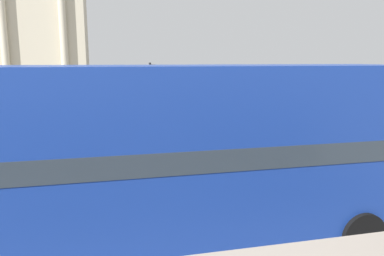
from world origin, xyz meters
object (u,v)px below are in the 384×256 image
(traffic_light_far, at_px, (190,90))
(pedestrian_black, at_px, (39,99))
(double_decker_bus, at_px, (160,152))
(traffic_light_near, at_px, (312,117))
(car_silver, at_px, (68,129))
(traffic_light_mid, at_px, (152,91))
(car_white, at_px, (76,106))

(traffic_light_far, xyz_separation_m, pedestrian_black, (-11.66, 7.47, -1.18))
(double_decker_bus, height_order, traffic_light_near, double_decker_bus)
(double_decker_bus, relative_size, car_silver, 2.71)
(double_decker_bus, bearing_deg, traffic_light_near, 33.98)
(traffic_light_mid, xyz_separation_m, traffic_light_far, (3.74, 7.17, -0.55))
(traffic_light_mid, bearing_deg, traffic_light_far, 62.46)
(car_silver, xyz_separation_m, car_white, (-0.23, 10.37, 0.00))
(traffic_light_near, xyz_separation_m, traffic_light_far, (-1.20, 14.53, -0.10))
(traffic_light_mid, xyz_separation_m, pedestrian_black, (-7.92, 14.64, -1.73))
(double_decker_bus, bearing_deg, traffic_light_mid, 82.88)
(double_decker_bus, xyz_separation_m, traffic_light_far, (5.07, 18.85, -0.19))
(double_decker_bus, xyz_separation_m, traffic_light_mid, (1.33, 11.69, 0.36))
(car_silver, bearing_deg, pedestrian_black, 16.10)
(traffic_light_near, distance_m, car_silver, 12.62)
(traffic_light_mid, height_order, traffic_light_far, traffic_light_mid)
(double_decker_bus, relative_size, traffic_light_far, 3.45)
(car_silver, height_order, car_white, same)
(traffic_light_near, xyz_separation_m, car_silver, (-9.31, 8.37, -1.57))
(pedestrian_black, bearing_deg, car_silver, 96.64)
(double_decker_bus, distance_m, traffic_light_mid, 11.77)
(traffic_light_mid, bearing_deg, pedestrian_black, 118.42)
(traffic_light_mid, bearing_deg, double_decker_bus, -96.51)
(car_silver, bearing_deg, traffic_light_far, -51.26)
(traffic_light_near, xyz_separation_m, pedestrian_black, (-12.86, 22.00, -1.28))
(traffic_light_mid, xyz_separation_m, car_white, (-4.61, 11.38, -2.02))
(traffic_light_near, height_order, pedestrian_black, traffic_light_near)
(car_white, bearing_deg, pedestrian_black, -158.18)
(pedestrian_black, bearing_deg, car_white, 127.52)
(double_decker_bus, distance_m, car_silver, 13.16)
(traffic_light_near, xyz_separation_m, car_white, (-9.55, 18.74, -1.57))
(traffic_light_near, bearing_deg, double_decker_bus, -145.40)
(traffic_light_far, bearing_deg, double_decker_bus, -105.05)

